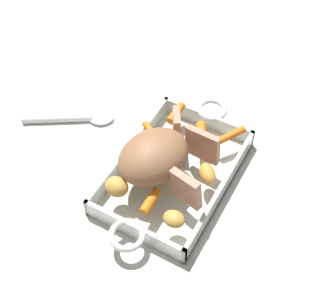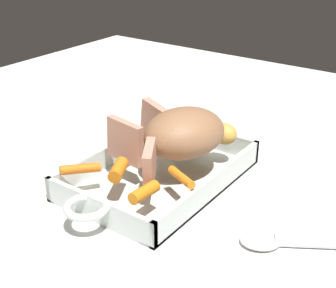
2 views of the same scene
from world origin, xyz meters
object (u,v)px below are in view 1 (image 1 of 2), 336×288
(roasting_dish, at_px, (174,173))
(baby_carrot_long, at_px, (150,201))
(potato_corner, at_px, (174,219))
(potato_halved, at_px, (208,173))
(baby_carrot_short, at_px, (201,133))
(baby_carrot_southwest, at_px, (153,133))
(serving_spoon, at_px, (75,118))
(roast_slice_thin, at_px, (203,145))
(baby_carrot_southeast, at_px, (231,135))
(pork_roast, at_px, (154,156))
(roast_slice_outer, at_px, (177,125))
(potato_golden_small, at_px, (117,187))
(baby_carrot_northwest, at_px, (176,113))
(roast_slice_thick, at_px, (186,189))

(roasting_dish, height_order, baby_carrot_long, baby_carrot_long)
(potato_corner, bearing_deg, potato_halved, 175.57)
(potato_halved, bearing_deg, baby_carrot_short, -147.00)
(baby_carrot_southwest, distance_m, serving_spoon, 0.22)
(roast_slice_thin, relative_size, baby_carrot_southeast, 1.11)
(serving_spoon, bearing_deg, pork_roast, -46.28)
(pork_roast, distance_m, roast_slice_thin, 0.11)
(roast_slice_outer, bearing_deg, roast_slice_thin, 69.42)
(pork_roast, bearing_deg, potato_corner, 46.27)
(baby_carrot_long, height_order, baby_carrot_southwest, baby_carrot_long)
(potato_golden_small, bearing_deg, baby_carrot_short, 159.17)
(roast_slice_thin, bearing_deg, baby_carrot_southwest, -90.98)
(baby_carrot_northwest, height_order, potato_halved, potato_halved)
(baby_carrot_southeast, relative_size, potato_corner, 1.58)
(pork_roast, bearing_deg, baby_carrot_northwest, -168.47)
(baby_carrot_southeast, height_order, potato_golden_small, potato_golden_small)
(roasting_dish, xyz_separation_m, baby_carrot_northwest, (-0.12, -0.06, 0.04))
(pork_roast, distance_m, baby_carrot_short, 0.14)
(roast_slice_thin, height_order, potato_halved, roast_slice_thin)
(roasting_dish, xyz_separation_m, potato_golden_small, (0.12, -0.07, 0.05))
(baby_carrot_short, relative_size, potato_halved, 1.02)
(roast_slice_thin, relative_size, baby_carrot_short, 1.42)
(baby_carrot_long, bearing_deg, serving_spoon, -116.26)
(potato_golden_small, bearing_deg, roast_slice_outer, 170.81)
(serving_spoon, bearing_deg, baby_carrot_southeast, -17.52)
(roasting_dish, bearing_deg, baby_carrot_southeast, 149.04)
(baby_carrot_northwest, relative_size, potato_corner, 1.30)
(roast_slice_outer, relative_size, baby_carrot_southeast, 0.91)
(baby_carrot_northwest, bearing_deg, potato_corner, 27.29)
(baby_carrot_short, bearing_deg, pork_roast, -19.49)
(baby_carrot_southeast, bearing_deg, baby_carrot_southwest, -63.39)
(pork_roast, xyz_separation_m, potato_corner, (0.09, 0.10, -0.03))
(roast_slice_thin, xyz_separation_m, potato_golden_small, (0.17, -0.11, -0.02))
(pork_roast, distance_m, baby_carrot_long, 0.09)
(baby_carrot_southeast, bearing_deg, baby_carrot_short, -63.46)
(baby_carrot_southwest, xyz_separation_m, serving_spoon, (0.01, -0.21, -0.05))
(potato_golden_small, bearing_deg, pork_roast, 157.18)
(roasting_dish, height_order, baby_carrot_southeast, baby_carrot_southeast)
(baby_carrot_southeast, distance_m, potato_corner, 0.25)
(roasting_dish, bearing_deg, pork_roast, -41.87)
(roasting_dish, relative_size, baby_carrot_long, 7.97)
(roast_slice_thick, relative_size, baby_carrot_southeast, 1.01)
(baby_carrot_long, bearing_deg, roasting_dish, -176.62)
(potato_halved, distance_m, serving_spoon, 0.37)
(baby_carrot_northwest, xyz_separation_m, potato_halved, (0.12, 0.14, 0.01))
(baby_carrot_long, height_order, potato_halved, potato_halved)
(roast_slice_thin, xyz_separation_m, roast_slice_thick, (0.11, 0.02, -0.00))
(pork_roast, distance_m, roast_slice_thick, 0.10)
(roast_slice_thin, distance_m, potato_golden_small, 0.20)
(roast_slice_outer, relative_size, baby_carrot_short, 1.16)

